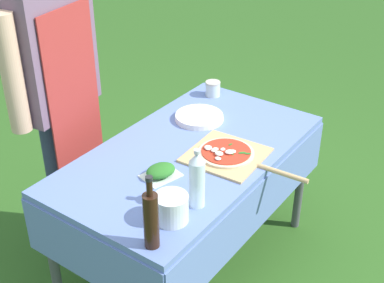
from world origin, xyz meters
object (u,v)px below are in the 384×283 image
at_px(herb_container, 161,171).
at_px(mixing_tub, 171,208).
at_px(oil_bottle, 151,219).
at_px(sauce_jar, 213,89).
at_px(water_bottle, 197,180).
at_px(prep_table, 189,166).
at_px(plate_stack, 199,117).
at_px(pizza_on_peel, 228,155).
at_px(person_cook, 56,81).

bearing_deg(herb_container, mixing_tub, -133.65).
relative_size(oil_bottle, sauce_jar, 3.59).
relative_size(water_bottle, herb_container, 1.40).
distance_m(prep_table, mixing_tub, 0.57).
bearing_deg(herb_container, sauce_jar, 18.06).
height_order(herb_container, plate_stack, herb_container).
bearing_deg(oil_bottle, herb_container, 34.30).
relative_size(herb_container, mixing_tub, 1.40).
relative_size(oil_bottle, water_bottle, 1.16).
bearing_deg(prep_table, pizza_on_peel, -71.71).
bearing_deg(pizza_on_peel, mixing_tub, -176.04).
bearing_deg(prep_table, water_bottle, -139.95).
bearing_deg(mixing_tub, prep_table, 28.25).
bearing_deg(prep_table, sauce_jar, 23.00).
relative_size(herb_container, plate_stack, 0.73).
bearing_deg(sauce_jar, oil_bottle, -156.37).
distance_m(person_cook, plate_stack, 0.78).
bearing_deg(person_cook, prep_table, 98.09).
distance_m(oil_bottle, plate_stack, 1.05).
distance_m(person_cook, sauce_jar, 0.94).
relative_size(pizza_on_peel, water_bottle, 2.21).
height_order(prep_table, person_cook, person_cook).
height_order(oil_bottle, herb_container, oil_bottle).
bearing_deg(mixing_tub, plate_stack, 27.39).
distance_m(oil_bottle, water_bottle, 0.31).
relative_size(person_cook, oil_bottle, 5.43).
bearing_deg(herb_container, plate_stack, 17.06).
height_order(pizza_on_peel, oil_bottle, oil_bottle).
distance_m(water_bottle, mixing_tub, 0.16).
bearing_deg(oil_bottle, mixing_tub, 11.01).
bearing_deg(person_cook, mixing_tub, 65.69).
xyz_separation_m(oil_bottle, water_bottle, (0.31, 0.01, 0.00)).
distance_m(person_cook, oil_bottle, 1.10).
xyz_separation_m(prep_table, mixing_tub, (-0.48, -0.26, 0.15)).
height_order(prep_table, plate_stack, plate_stack).
bearing_deg(sauce_jar, herb_container, -161.94).
xyz_separation_m(water_bottle, plate_stack, (0.64, 0.43, -0.12)).
distance_m(water_bottle, herb_container, 0.29).
bearing_deg(plate_stack, mixing_tub, -152.61).
relative_size(oil_bottle, plate_stack, 1.19).
distance_m(oil_bottle, sauce_jar, 1.36).
height_order(prep_table, pizza_on_peel, pizza_on_peel).
relative_size(prep_table, herb_container, 7.34).
relative_size(person_cook, herb_container, 8.83).
height_order(pizza_on_peel, water_bottle, water_bottle).
distance_m(mixing_tub, sauce_jar, 1.19).
bearing_deg(prep_table, plate_stack, 25.97).
xyz_separation_m(water_bottle, mixing_tub, (-0.14, 0.03, -0.07)).
distance_m(person_cook, mixing_tub, 1.02).
xyz_separation_m(person_cook, plate_stack, (0.49, -0.55, -0.26)).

